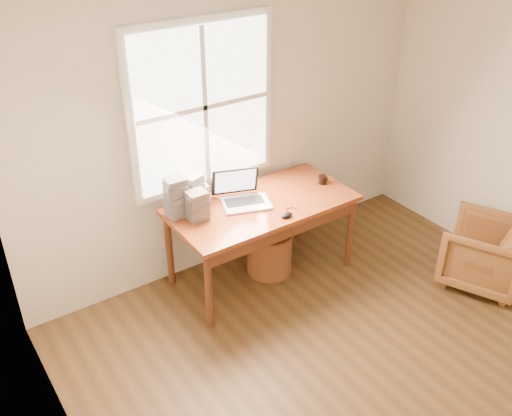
{
  "coord_description": "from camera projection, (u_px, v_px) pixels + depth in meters",
  "views": [
    {
      "loc": [
        -2.41,
        -1.65,
        3.19
      ],
      "look_at": [
        -0.16,
        1.65,
        0.83
      ],
      "focal_mm": 40.0,
      "sensor_mm": 36.0,
      "label": 1
    }
  ],
  "objects": [
    {
      "name": "room_shell",
      "position": [
        416.0,
        235.0,
        3.39
      ],
      "size": [
        4.04,
        4.54,
        2.64
      ],
      "color": "#4D351A",
      "rests_on": "ground"
    },
    {
      "name": "desk",
      "position": [
        262.0,
        205.0,
        4.87
      ],
      "size": [
        1.6,
        0.8,
        0.04
      ],
      "primitive_type": "cube",
      "color": "brown",
      "rests_on": "room_shell"
    },
    {
      "name": "armchair",
      "position": [
        483.0,
        253.0,
        5.0
      ],
      "size": [
        0.87,
        0.87,
        0.6
      ],
      "primitive_type": "imported",
      "rotation": [
        0.0,
        0.0,
        3.58
      ],
      "color": "brown",
      "rests_on": "room_shell"
    },
    {
      "name": "wicker_stool",
      "position": [
        269.0,
        252.0,
        5.18
      ],
      "size": [
        0.47,
        0.47,
        0.41
      ],
      "primitive_type": "cylinder",
      "rotation": [
        0.0,
        0.0,
        0.17
      ],
      "color": "brown",
      "rests_on": "room_shell"
    },
    {
      "name": "laptop",
      "position": [
        246.0,
        189.0,
        4.75
      ],
      "size": [
        0.53,
        0.54,
        0.31
      ],
      "primitive_type": null,
      "rotation": [
        0.0,
        0.0,
        -0.34
      ],
      "color": "#B5B6BC",
      "rests_on": "desk"
    },
    {
      "name": "mouse",
      "position": [
        287.0,
        215.0,
        4.65
      ],
      "size": [
        0.11,
        0.07,
        0.03
      ],
      "primitive_type": "ellipsoid",
      "rotation": [
        0.0,
        0.0,
        -0.04
      ],
      "color": "black",
      "rests_on": "desk"
    },
    {
      "name": "coffee_mug",
      "position": [
        322.0,
        180.0,
        5.14
      ],
      "size": [
        0.09,
        0.09,
        0.08
      ],
      "primitive_type": "cylinder",
      "rotation": [
        0.0,
        0.0,
        -0.37
      ],
      "color": "black",
      "rests_on": "desk"
    },
    {
      "name": "cd_stack_a",
      "position": [
        194.0,
        191.0,
        4.72
      ],
      "size": [
        0.18,
        0.17,
        0.3
      ],
      "primitive_type": "cube",
      "rotation": [
        0.0,
        0.0,
        0.3
      ],
      "color": "silver",
      "rests_on": "desk"
    },
    {
      "name": "cd_stack_b",
      "position": [
        197.0,
        206.0,
        4.57
      ],
      "size": [
        0.16,
        0.15,
        0.25
      ],
      "primitive_type": "cube",
      "rotation": [
        0.0,
        0.0,
        -0.04
      ],
      "color": "#2A2A30",
      "rests_on": "desk"
    },
    {
      "name": "cd_stack_c",
      "position": [
        176.0,
        197.0,
        4.58
      ],
      "size": [
        0.16,
        0.14,
        0.35
      ],
      "primitive_type": "cube",
      "rotation": [
        0.0,
        0.0,
        -0.01
      ],
      "color": "#9493A0",
      "rests_on": "desk"
    },
    {
      "name": "cd_stack_d",
      "position": [
        200.0,
        194.0,
        4.81
      ],
      "size": [
        0.14,
        0.13,
        0.17
      ],
      "primitive_type": "cube",
      "rotation": [
        0.0,
        0.0,
        -0.03
      ],
      "color": "silver",
      "rests_on": "desk"
    }
  ]
}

